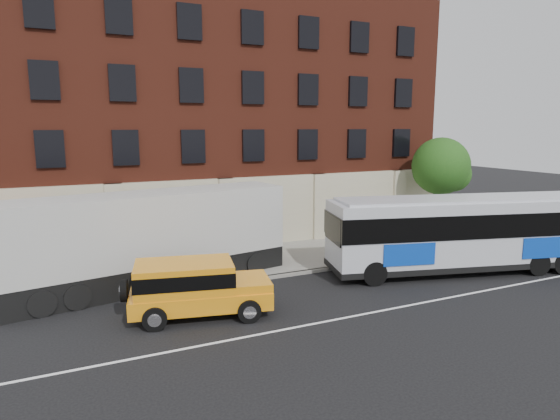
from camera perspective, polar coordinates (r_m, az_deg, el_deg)
name	(u,v)px	position (r m, az deg, el deg)	size (l,w,h in m)	color
ground	(334,326)	(17.85, 6.39, -13.43)	(120.00, 120.00, 0.00)	black
sidewalk	(244,261)	(25.49, -4.23, -6.05)	(60.00, 6.00, 0.15)	gray
kerb	(267,277)	(22.83, -1.53, -7.93)	(60.00, 0.25, 0.15)	gray
lane_line	(327,321)	(18.24, 5.55, -12.87)	(60.00, 0.12, 0.01)	white
building	(198,117)	(32.06, -9.55, 10.66)	(30.00, 12.10, 15.00)	#5F2316
sign_pole	(66,271)	(20.86, -23.82, -6.55)	(0.30, 0.20, 2.50)	slate
street_tree	(441,168)	(32.38, 18.42, 4.66)	(3.60, 3.60, 6.20)	#37291B
city_bus	(466,231)	(25.19, 21.00, -2.29)	(13.71, 6.14, 3.68)	silver
yellow_suv	(194,285)	(18.51, -10.11, -8.70)	(5.62, 3.24, 2.09)	orange
shipping_container	(151,240)	(22.21, -14.95, -3.44)	(12.77, 4.68, 4.17)	black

